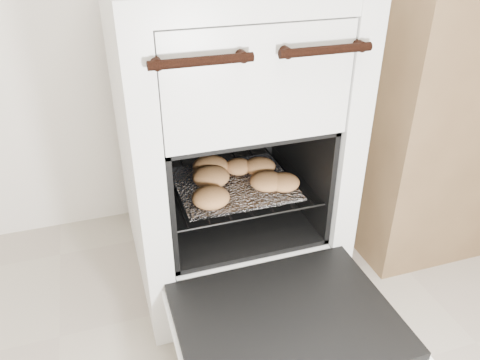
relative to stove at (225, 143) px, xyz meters
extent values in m
cube|color=silver|center=(0.00, 0.01, 0.01)|extent=(0.53, 0.57, 0.82)
cylinder|color=black|center=(-0.12, -0.29, 0.31)|extent=(0.20, 0.02, 0.02)
cylinder|color=black|center=(0.12, -0.29, 0.31)|extent=(0.20, 0.02, 0.02)
cube|color=black|center=(0.00, -0.45, -0.21)|extent=(0.46, 0.35, 0.02)
cube|color=silver|center=(0.00, -0.45, -0.23)|extent=(0.48, 0.37, 0.01)
cylinder|color=black|center=(-0.19, -0.06, -0.09)|extent=(0.01, 0.37, 0.01)
cylinder|color=black|center=(0.19, -0.06, -0.09)|extent=(0.01, 0.37, 0.01)
cylinder|color=black|center=(0.00, -0.24, -0.09)|extent=(0.38, 0.01, 0.01)
cylinder|color=black|center=(0.00, 0.12, -0.09)|extent=(0.38, 0.01, 0.01)
cylinder|color=black|center=(-0.16, -0.06, -0.09)|extent=(0.00, 0.35, 0.00)
cylinder|color=black|center=(-0.11, -0.06, -0.09)|extent=(0.00, 0.35, 0.00)
cylinder|color=black|center=(-0.05, -0.06, -0.09)|extent=(0.00, 0.35, 0.00)
cylinder|color=black|center=(0.00, -0.06, -0.09)|extent=(0.00, 0.35, 0.00)
cylinder|color=black|center=(0.05, -0.06, -0.09)|extent=(0.00, 0.35, 0.00)
cylinder|color=black|center=(0.11, -0.06, -0.09)|extent=(0.00, 0.35, 0.00)
cylinder|color=black|center=(0.16, -0.06, -0.09)|extent=(0.00, 0.35, 0.00)
cube|color=white|center=(0.00, -0.08, -0.08)|extent=(0.30, 0.27, 0.01)
ellipsoid|color=#B57F48|center=(-0.09, -0.17, -0.06)|extent=(0.13, 0.13, 0.04)
ellipsoid|color=#B57F48|center=(0.03, -0.03, -0.06)|extent=(0.11, 0.11, 0.04)
ellipsoid|color=#B57F48|center=(-0.05, -0.01, -0.06)|extent=(0.14, 0.14, 0.05)
ellipsoid|color=#B57F48|center=(0.07, -0.13, -0.06)|extent=(0.12, 0.12, 0.04)
ellipsoid|color=#B57F48|center=(-0.06, -0.07, -0.06)|extent=(0.13, 0.13, 0.05)
ellipsoid|color=#B57F48|center=(0.11, -0.15, -0.06)|extent=(0.12, 0.12, 0.04)
ellipsoid|color=#B57F48|center=(0.08, -0.05, -0.06)|extent=(0.11, 0.11, 0.04)
cube|color=brown|center=(0.82, 0.04, 0.02)|extent=(0.84, 0.56, 0.84)
camera|label=1|loc=(-0.32, -1.10, 0.54)|focal=35.00mm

